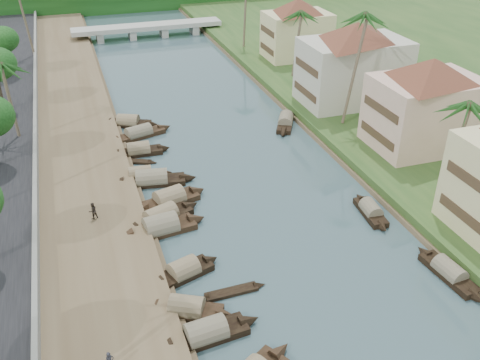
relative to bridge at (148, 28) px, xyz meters
name	(u,v)px	position (x,y,z in m)	size (l,w,h in m)	color
ground	(305,266)	(0.00, -72.00, -1.72)	(220.00, 220.00, 0.00)	#3A5257
left_bank	(81,176)	(-16.00, -52.00, -1.32)	(10.00, 180.00, 0.80)	brown
right_bank	(381,129)	(19.00, -52.00, -1.12)	(16.00, 180.00, 1.20)	#26481C
retaining_wall	(36,174)	(-20.20, -52.00, -0.37)	(0.40, 180.00, 1.10)	slate
bridge	(148,28)	(0.00, 0.00, 0.00)	(28.00, 4.00, 2.40)	#A7A69C
building_mid	(427,102)	(19.99, -58.00, 4.41)	(14.11, 14.11, 9.70)	beige
building_far	(354,62)	(18.99, -44.00, 4.66)	(15.59, 15.59, 10.20)	beige
building_distant	(297,28)	(19.99, -24.00, 4.16)	(12.62, 12.62, 9.20)	beige
sampan_3	(206,334)	(-9.52, -76.87, -1.31)	(8.19, 2.45, 2.18)	black
sampan_4	(187,309)	(-10.22, -74.20, -1.31)	(7.06, 4.72, 2.06)	black
sampan_5	(184,272)	(-9.46, -70.09, -1.31)	(6.67, 3.60, 2.10)	black
sampan_6	(161,228)	(-10.00, -63.73, -1.30)	(8.63, 3.04, 2.49)	black
sampan_7	(161,217)	(-9.69, -62.11, -1.31)	(8.33, 4.59, 2.21)	black
sampan_8	(170,200)	(-8.35, -59.45, -1.30)	(8.06, 3.98, 2.41)	black
sampan_9	(152,180)	(-9.27, -55.20, -1.30)	(9.40, 3.22, 2.32)	black
sampan_10	(140,175)	(-10.20, -53.80, -1.32)	(6.78, 1.99, 1.89)	black
sampan_11	(139,151)	(-9.50, -48.30, -1.31)	(7.24, 1.92, 2.09)	black
sampan_12	(139,134)	(-8.78, -43.86, -1.31)	(8.85, 4.11, 2.10)	black
sampan_13	(128,123)	(-9.47, -40.11, -1.31)	(7.54, 4.54, 2.09)	black
sampan_14	(449,273)	(10.00, -76.68, -1.32)	(2.02, 7.56, 1.86)	black
sampan_15	(371,211)	(8.71, -67.14, -1.32)	(1.93, 6.57, 1.80)	black
sampan_16	(286,122)	(9.11, -46.00, -1.31)	(5.28, 8.19, 2.08)	black
canoe_1	(231,292)	(-6.57, -73.16, -1.62)	(5.56, 1.02, 0.90)	black
canoe_2	(133,162)	(-10.44, -50.03, -1.62)	(5.33, 2.97, 0.80)	black
palm_1	(463,107)	(16.00, -67.72, 8.17)	(3.20, 3.20, 10.43)	brown
palm_2	(356,18)	(15.00, -50.26, 11.85)	(3.20, 3.20, 14.24)	brown
palm_3	(297,14)	(16.00, -32.46, 8.40)	(3.20, 3.20, 10.67)	brown
palm_6	(3,66)	(-22.00, -42.20, 7.84)	(3.20, 3.20, 9.90)	brown
tree_5	(1,41)	(-24.00, -19.44, 4.64)	(4.44, 4.44, 6.88)	#443827
tree_6	(384,55)	(24.00, -42.88, 4.74)	(4.18, 4.18, 7.10)	#443827
person_far	(93,211)	(-15.41, -60.95, -0.14)	(0.76, 0.59, 1.57)	#2F2620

